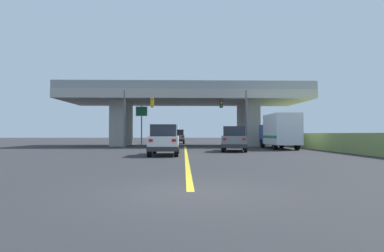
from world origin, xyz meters
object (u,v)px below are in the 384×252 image
(suv_crossing, at_px, (234,139))
(highway_sign, at_px, (142,116))
(semi_truck_distant, at_px, (172,133))
(traffic_signal_farside, at_px, (134,112))
(suv_lead, at_px, (164,140))
(box_truck, at_px, (280,131))
(sedan_oncoming, at_px, (178,137))
(traffic_signal_nearside, at_px, (238,112))

(suv_crossing, height_order, highway_sign, highway_sign)
(semi_truck_distant, bearing_deg, traffic_signal_farside, -96.21)
(suv_lead, bearing_deg, suv_crossing, 41.34)
(box_truck, height_order, highway_sign, highway_sign)
(semi_truck_distant, bearing_deg, highway_sign, -97.39)
(suv_lead, bearing_deg, box_truck, 40.10)
(suv_lead, height_order, sedan_oncoming, same)
(suv_crossing, distance_m, traffic_signal_nearside, 6.64)
(suv_lead, height_order, highway_sign, highway_sign)
(highway_sign, relative_size, semi_truck_distant, 0.72)
(traffic_signal_nearside, height_order, traffic_signal_farside, traffic_signal_nearside)
(box_truck, distance_m, traffic_signal_nearside, 4.61)
(highway_sign, bearing_deg, sedan_oncoming, 66.21)
(box_truck, height_order, sedan_oncoming, box_truck)
(traffic_signal_nearside, bearing_deg, box_truck, -29.43)
(suv_crossing, distance_m, box_truck, 6.32)
(suv_lead, xyz_separation_m, traffic_signal_farside, (-3.70, 11.03, 2.64))
(suv_crossing, xyz_separation_m, traffic_signal_farside, (-9.15, 6.24, 2.64))
(traffic_signal_farside, bearing_deg, highway_sign, 88.88)
(highway_sign, bearing_deg, traffic_signal_nearside, -26.98)
(suv_crossing, bearing_deg, highway_sign, 138.05)
(suv_lead, distance_m, sedan_oncoming, 25.13)
(traffic_signal_nearside, distance_m, traffic_signal_farside, 10.41)
(suv_lead, height_order, traffic_signal_farside, traffic_signal_farside)
(suv_lead, distance_m, traffic_signal_nearside, 12.95)
(suv_lead, xyz_separation_m, suv_crossing, (5.44, 4.79, 0.00))
(box_truck, bearing_deg, suv_lead, -139.90)
(suv_lead, relative_size, sedan_oncoming, 1.04)
(sedan_oncoming, height_order, traffic_signal_nearside, traffic_signal_nearside)
(sedan_oncoming, relative_size, traffic_signal_farside, 0.77)
(sedan_oncoming, height_order, traffic_signal_farside, traffic_signal_farside)
(traffic_signal_farside, xyz_separation_m, highway_sign, (0.10, 4.99, -0.22))
(suv_lead, xyz_separation_m, traffic_signal_nearside, (6.71, 10.77, 2.61))
(box_truck, xyz_separation_m, traffic_signal_nearside, (-3.64, 2.05, 1.94))
(suv_crossing, bearing_deg, traffic_signal_nearside, 87.25)
(sedan_oncoming, bearing_deg, traffic_signal_farside, -106.27)
(suv_lead, relative_size, traffic_signal_farside, 0.80)
(suv_lead, relative_size, suv_crossing, 0.93)
(semi_truck_distant, bearing_deg, sedan_oncoming, -84.22)
(suv_crossing, bearing_deg, box_truck, 47.85)
(box_truck, height_order, traffic_signal_nearside, traffic_signal_nearside)
(suv_crossing, relative_size, traffic_signal_farside, 0.86)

